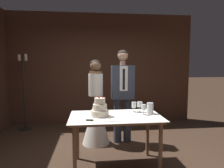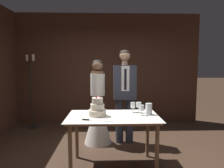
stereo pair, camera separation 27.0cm
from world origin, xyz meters
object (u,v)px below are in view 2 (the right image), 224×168
(hurricane_candle, at_px, (149,109))
(wine_glass_middle, at_px, (142,108))
(bride, at_px, (98,113))
(candle_stand, at_px, (31,93))
(groom, at_px, (125,91))
(wine_glass_far, at_px, (133,106))
(cake_table, at_px, (113,122))
(wine_glass_near, at_px, (139,105))
(cake_knife, at_px, (92,120))
(tiered_cake, at_px, (97,109))

(hurricane_candle, bearing_deg, wine_glass_middle, -157.88)
(bride, distance_m, candle_stand, 1.96)
(hurricane_candle, bearing_deg, bride, 132.55)
(hurricane_candle, distance_m, groom, 0.94)
(wine_glass_middle, distance_m, bride, 1.20)
(wine_glass_far, bearing_deg, wine_glass_middle, -60.69)
(groom, xyz_separation_m, candle_stand, (-2.18, 1.03, -0.17))
(bride, distance_m, groom, 0.67)
(cake_table, xyz_separation_m, wine_glass_near, (0.41, 0.19, 0.22))
(cake_knife, height_order, candle_stand, candle_stand)
(cake_knife, relative_size, candle_stand, 0.25)
(cake_table, xyz_separation_m, bride, (-0.26, 0.95, -0.09))
(bride, bearing_deg, wine_glass_far, -51.53)
(wine_glass_near, height_order, groom, groom)
(hurricane_candle, relative_size, groom, 0.09)
(tiered_cake, bearing_deg, groom, 62.11)
(cake_knife, height_order, wine_glass_far, wine_glass_far)
(cake_knife, relative_size, hurricane_candle, 2.64)
(bride, xyz_separation_m, candle_stand, (-1.66, 1.03, 0.25))
(cake_table, relative_size, wine_glass_middle, 8.61)
(wine_glass_near, bearing_deg, candle_stand, 142.53)
(wine_glass_middle, relative_size, hurricane_candle, 0.92)
(cake_table, relative_size, cake_knife, 2.99)
(cake_table, xyz_separation_m, hurricane_candle, (0.55, 0.07, 0.18))
(cake_table, xyz_separation_m, cake_knife, (-0.30, -0.24, 0.10))
(wine_glass_middle, xyz_separation_m, candle_stand, (-2.35, 1.96, -0.04))
(candle_stand, bearing_deg, hurricane_candle, -37.73)
(cake_knife, distance_m, groom, 1.34)
(cake_knife, bearing_deg, wine_glass_far, 48.37)
(cake_table, bearing_deg, bride, 105.46)
(cake_knife, bearing_deg, hurricane_candle, 32.33)
(hurricane_candle, bearing_deg, tiered_cake, -176.07)
(wine_glass_near, height_order, hurricane_candle, hurricane_candle)
(wine_glass_middle, height_order, bride, bride)
(wine_glass_middle, bearing_deg, cake_table, -177.37)
(cake_table, distance_m, wine_glass_near, 0.50)
(groom, bearing_deg, wine_glass_far, -85.22)
(wine_glass_far, distance_m, candle_stand, 2.85)
(tiered_cake, bearing_deg, cake_table, -3.28)
(cake_knife, height_order, bride, bride)
(tiered_cake, bearing_deg, bride, 91.84)
(cake_knife, distance_m, bride, 1.21)
(tiered_cake, bearing_deg, cake_knife, -103.74)
(wine_glass_far, xyz_separation_m, groom, (-0.06, 0.74, 0.13))
(bride, height_order, candle_stand, candle_stand)
(cake_table, height_order, tiered_cake, tiered_cake)
(tiered_cake, relative_size, bride, 0.18)
(hurricane_candle, relative_size, bride, 0.10)
(cake_knife, xyz_separation_m, wine_glass_far, (0.62, 0.45, 0.10))
(candle_stand, bearing_deg, cake_table, -45.84)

